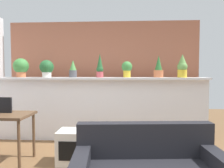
{
  "coord_description": "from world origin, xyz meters",
  "views": [
    {
      "loc": [
        0.52,
        -2.42,
        1.39
      ],
      "look_at": [
        0.29,
        1.34,
        1.18
      ],
      "focal_mm": 35.73,
      "sensor_mm": 36.0,
      "label": 1
    }
  ],
  "objects_px": {
    "potted_plant_1": "(47,68)",
    "potted_plant_6": "(182,66)",
    "potted_plant_0": "(21,67)",
    "potted_plant_2": "(73,69)",
    "potted_plant_4": "(127,68)",
    "potted_plant_3": "(100,67)",
    "potted_plant_5": "(158,68)",
    "side_cube_shelf": "(72,147)"
  },
  "relations": [
    {
      "from": "potted_plant_4",
      "to": "potted_plant_6",
      "type": "bearing_deg",
      "value": -3.59
    },
    {
      "from": "potted_plant_5",
      "to": "side_cube_shelf",
      "type": "bearing_deg",
      "value": -142.01
    },
    {
      "from": "potted_plant_6",
      "to": "potted_plant_0",
      "type": "bearing_deg",
      "value": 179.15
    },
    {
      "from": "side_cube_shelf",
      "to": "potted_plant_0",
      "type": "bearing_deg",
      "value": 139.46
    },
    {
      "from": "potted_plant_4",
      "to": "potted_plant_5",
      "type": "distance_m",
      "value": 0.62
    },
    {
      "from": "potted_plant_0",
      "to": "side_cube_shelf",
      "type": "bearing_deg",
      "value": -40.54
    },
    {
      "from": "potted_plant_0",
      "to": "potted_plant_6",
      "type": "xyz_separation_m",
      "value": [
        3.2,
        -0.05,
        0.01
      ]
    },
    {
      "from": "potted_plant_5",
      "to": "potted_plant_0",
      "type": "bearing_deg",
      "value": -179.43
    },
    {
      "from": "potted_plant_4",
      "to": "potted_plant_6",
      "type": "xyz_separation_m",
      "value": [
        1.06,
        -0.07,
        0.04
      ]
    },
    {
      "from": "potted_plant_2",
      "to": "potted_plant_6",
      "type": "bearing_deg",
      "value": -1.02
    },
    {
      "from": "potted_plant_5",
      "to": "potted_plant_6",
      "type": "xyz_separation_m",
      "value": [
        0.44,
        -0.07,
        0.03
      ]
    },
    {
      "from": "potted_plant_0",
      "to": "potted_plant_6",
      "type": "distance_m",
      "value": 3.2
    },
    {
      "from": "potted_plant_4",
      "to": "potted_plant_6",
      "type": "distance_m",
      "value": 1.06
    },
    {
      "from": "potted_plant_0",
      "to": "potted_plant_2",
      "type": "xyz_separation_m",
      "value": [
        1.07,
        -0.01,
        -0.05
      ]
    },
    {
      "from": "potted_plant_2",
      "to": "side_cube_shelf",
      "type": "relative_size",
      "value": 0.68
    },
    {
      "from": "potted_plant_1",
      "to": "potted_plant_3",
      "type": "height_order",
      "value": "potted_plant_3"
    },
    {
      "from": "potted_plant_2",
      "to": "potted_plant_0",
      "type": "bearing_deg",
      "value": 179.5
    },
    {
      "from": "potted_plant_2",
      "to": "potted_plant_3",
      "type": "height_order",
      "value": "potted_plant_3"
    },
    {
      "from": "potted_plant_6",
      "to": "side_cube_shelf",
      "type": "distance_m",
      "value": 2.5
    },
    {
      "from": "potted_plant_0",
      "to": "side_cube_shelf",
      "type": "distance_m",
      "value": 2.11
    },
    {
      "from": "potted_plant_5",
      "to": "potted_plant_6",
      "type": "height_order",
      "value": "potted_plant_6"
    },
    {
      "from": "potted_plant_1",
      "to": "potted_plant_4",
      "type": "relative_size",
      "value": 1.09
    },
    {
      "from": "potted_plant_0",
      "to": "potted_plant_6",
      "type": "height_order",
      "value": "potted_plant_6"
    },
    {
      "from": "potted_plant_2",
      "to": "side_cube_shelf",
      "type": "distance_m",
      "value": 1.64
    },
    {
      "from": "potted_plant_0",
      "to": "potted_plant_2",
      "type": "relative_size",
      "value": 1.11
    },
    {
      "from": "potted_plant_0",
      "to": "potted_plant_6",
      "type": "bearing_deg",
      "value": -0.85
    },
    {
      "from": "potted_plant_1",
      "to": "potted_plant_4",
      "type": "height_order",
      "value": "potted_plant_1"
    },
    {
      "from": "potted_plant_0",
      "to": "potted_plant_4",
      "type": "height_order",
      "value": "potted_plant_0"
    },
    {
      "from": "potted_plant_0",
      "to": "potted_plant_5",
      "type": "height_order",
      "value": "potted_plant_5"
    },
    {
      "from": "potted_plant_1",
      "to": "potted_plant_6",
      "type": "xyz_separation_m",
      "value": [
        2.65,
        -0.0,
        0.03
      ]
    },
    {
      "from": "potted_plant_6",
      "to": "potted_plant_3",
      "type": "bearing_deg",
      "value": 179.49
    },
    {
      "from": "potted_plant_0",
      "to": "potted_plant_1",
      "type": "relative_size",
      "value": 1.11
    },
    {
      "from": "potted_plant_3",
      "to": "potted_plant_6",
      "type": "relative_size",
      "value": 1.05
    },
    {
      "from": "side_cube_shelf",
      "to": "potted_plant_2",
      "type": "bearing_deg",
      "value": 101.82
    },
    {
      "from": "potted_plant_2",
      "to": "potted_plant_3",
      "type": "bearing_deg",
      "value": -2.53
    },
    {
      "from": "potted_plant_3",
      "to": "potted_plant_4",
      "type": "relative_size",
      "value": 1.48
    },
    {
      "from": "potted_plant_0",
      "to": "potted_plant_1",
      "type": "bearing_deg",
      "value": -4.54
    },
    {
      "from": "potted_plant_4",
      "to": "potted_plant_2",
      "type": "bearing_deg",
      "value": -178.49
    },
    {
      "from": "potted_plant_2",
      "to": "potted_plant_6",
      "type": "relative_size",
      "value": 0.77
    },
    {
      "from": "potted_plant_1",
      "to": "potted_plant_4",
      "type": "bearing_deg",
      "value": 2.24
    },
    {
      "from": "potted_plant_1",
      "to": "potted_plant_2",
      "type": "relative_size",
      "value": 1.01
    },
    {
      "from": "potted_plant_1",
      "to": "potted_plant_6",
      "type": "bearing_deg",
      "value": -0.09
    }
  ]
}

